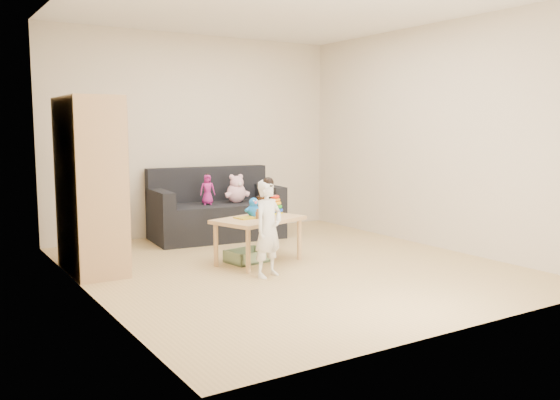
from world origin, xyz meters
TOP-DOWN VIEW (x-y plane):
  - room at (0.00, 0.00)m, footprint 4.50×4.50m
  - wardrobe at (-1.75, 0.84)m, footprint 0.47×0.95m
  - sofa at (0.03, 1.74)m, footprint 1.67×0.94m
  - play_table at (-0.19, 0.29)m, footprint 1.03×0.81m
  - storage_bin at (-0.26, 0.38)m, footprint 0.48×0.39m
  - toddler at (-0.40, -0.26)m, footprint 0.38×0.31m
  - pink_bear at (0.28, 1.68)m, footprint 0.31×0.28m
  - doll at (-0.11, 1.69)m, footprint 0.21×0.18m
  - ring_stacker at (0.11, 0.46)m, footprint 0.18×0.18m
  - brown_bottle at (-0.05, 0.48)m, footprint 0.09×0.09m
  - blue_plush at (-0.19, 0.40)m, footprint 0.21×0.20m
  - wooden_figure at (-0.24, 0.23)m, footprint 0.05×0.05m
  - yellow_book at (-0.32, 0.33)m, footprint 0.20×0.20m

SIDE VIEW (x-z plane):
  - storage_bin at x=-0.26m, z-range 0.00..0.13m
  - sofa at x=0.03m, z-range 0.00..0.45m
  - play_table at x=-0.19m, z-range 0.00..0.47m
  - toddler at x=-0.40m, z-range 0.00..0.90m
  - yellow_book at x=-0.32m, z-range 0.47..0.49m
  - wooden_figure at x=-0.24m, z-range 0.47..0.58m
  - ring_stacker at x=0.11m, z-range 0.45..0.66m
  - blue_plush at x=-0.19m, z-range 0.47..0.68m
  - brown_bottle at x=-0.05m, z-range 0.46..0.71m
  - pink_bear at x=0.28m, z-range 0.45..0.76m
  - doll at x=-0.11m, z-range 0.45..0.82m
  - wardrobe at x=-1.75m, z-range 0.00..1.70m
  - room at x=0.00m, z-range -0.95..3.55m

